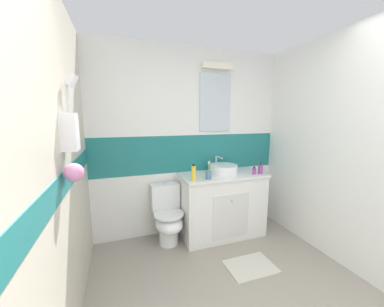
{
  "coord_description": "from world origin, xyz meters",
  "views": [
    {
      "loc": [
        -0.94,
        -0.4,
        1.59
      ],
      "look_at": [
        -0.12,
        1.98,
        1.17
      ],
      "focal_mm": 20.4,
      "sensor_mm": 36.0,
      "label": 1
    }
  ],
  "objects": [
    {
      "name": "soap_dispenser",
      "position": [
        0.83,
        1.97,
        0.91
      ],
      "size": [
        0.06,
        0.06,
        0.16
      ],
      "color": "#993F99",
      "rests_on": "vanity_cabinet"
    },
    {
      "name": "perfume_flask_small",
      "position": [
        0.73,
        1.97,
        0.9
      ],
      "size": [
        0.04,
        0.03,
        0.1
      ],
      "color": "#993F99",
      "rests_on": "vanity_cabinet"
    },
    {
      "name": "ground_plane",
      "position": [
        0.0,
        1.2,
        -0.02
      ],
      "size": [
        3.2,
        3.48,
        0.04
      ],
      "primitive_type": "cube",
      "color": "gray"
    },
    {
      "name": "shampoo_bottle_tall",
      "position": [
        -0.11,
        1.95,
        0.94
      ],
      "size": [
        0.05,
        0.05,
        0.2
      ],
      "color": "yellow",
      "rests_on": "vanity_cabinet"
    },
    {
      "name": "wall_back_tiled",
      "position": [
        0.01,
        2.45,
        1.26
      ],
      "size": [
        3.2,
        0.2,
        2.5
      ],
      "color": "white",
      "rests_on": "ground_plane"
    },
    {
      "name": "sink_basin",
      "position": [
        0.38,
        2.16,
        0.91
      ],
      "size": [
        0.38,
        0.43,
        0.2
      ],
      "color": "white",
      "rests_on": "vanity_cabinet"
    },
    {
      "name": "wall_left_shower_alcove",
      "position": [
        -1.35,
        1.2,
        1.25
      ],
      "size": [
        0.24,
        3.48,
        2.5
      ],
      "color": "beige",
      "rests_on": "ground_plane"
    },
    {
      "name": "vanity_cabinet",
      "position": [
        0.35,
        2.13,
        0.43
      ],
      "size": [
        1.12,
        0.56,
        0.85
      ],
      "color": "white",
      "rests_on": "ground_plane"
    },
    {
      "name": "toothbrush_cup",
      "position": [
        0.08,
        1.95,
        0.91
      ],
      "size": [
        0.07,
        0.07,
        0.22
      ],
      "color": "#4C7299",
      "rests_on": "vanity_cabinet"
    },
    {
      "name": "bath_mat",
      "position": [
        0.34,
        1.4,
        0.01
      ],
      "size": [
        0.51,
        0.36,
        0.01
      ],
      "primitive_type": "cube",
      "color": "beige",
      "rests_on": "ground_plane"
    },
    {
      "name": "toilet",
      "position": [
        -0.39,
        2.15,
        0.35
      ],
      "size": [
        0.37,
        0.5,
        0.75
      ],
      "color": "white",
      "rests_on": "ground_plane"
    },
    {
      "name": "wall_right_plain",
      "position": [
        1.35,
        1.2,
        1.25
      ],
      "size": [
        0.1,
        3.48,
        2.5
      ],
      "primitive_type": "cube",
      "color": "white",
      "rests_on": "ground_plane"
    }
  ]
}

